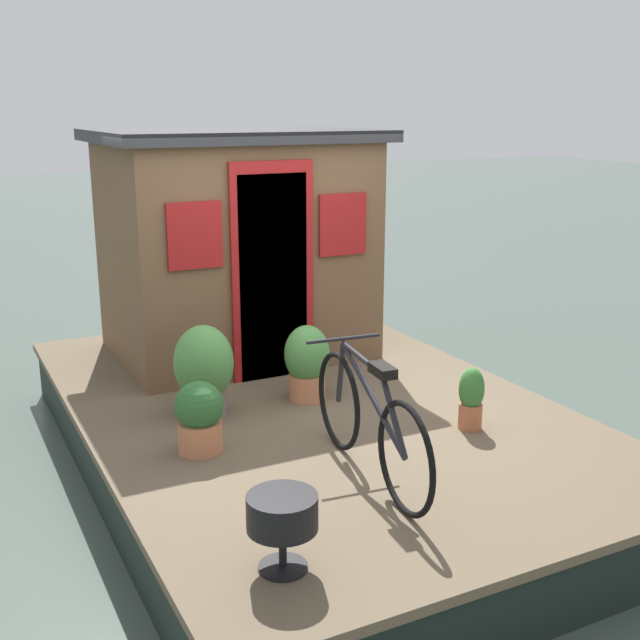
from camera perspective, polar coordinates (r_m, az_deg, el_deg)
ground_plane at (r=6.37m, az=-0.83°, el=-10.13°), size 60.00×60.00×0.00m
houseboat_deck at (r=6.27m, az=-0.84°, el=-8.01°), size 5.18×3.38×0.51m
houseboat_cabin at (r=7.22m, az=-6.08°, el=5.54°), size 1.83×2.36×2.02m
bicycle at (r=4.84m, az=3.55°, el=-7.29°), size 1.61×0.50×0.79m
potted_plant_ivy at (r=5.29m, az=-8.68°, el=-6.88°), size 0.32×0.32×0.48m
potted_plant_geranium at (r=5.69m, az=10.83°, el=-5.55°), size 0.18×0.18×0.45m
potted_plant_mint at (r=5.85m, az=-8.36°, el=-3.52°), size 0.44×0.44×0.69m
potted_plant_lavender at (r=6.12m, az=-0.94°, el=-3.01°), size 0.35×0.35×0.59m
charcoal_grill at (r=3.95m, az=-2.73°, el=-13.90°), size 0.35×0.35×0.40m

